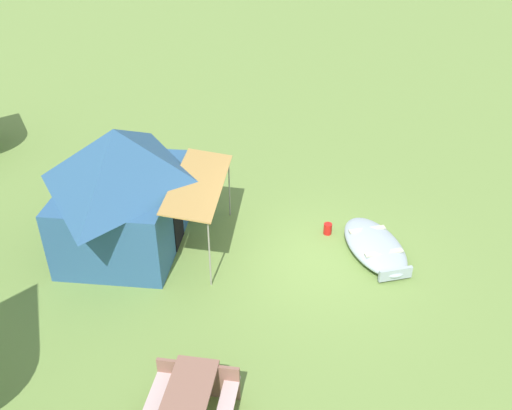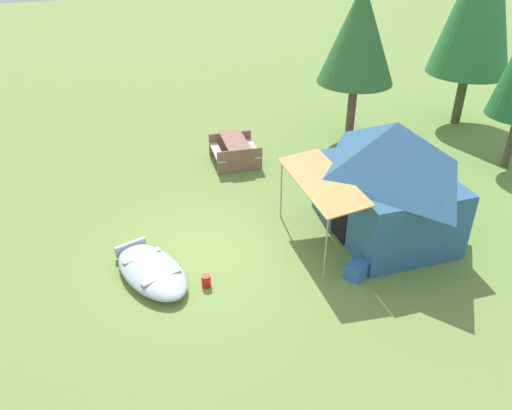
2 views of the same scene
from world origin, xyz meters
The scene contains 6 objects.
ground_plane centered at (0.00, 0.00, 0.00)m, with size 80.00×80.00×0.00m, color olive.
beached_rowboat centered at (0.34, -1.50, 0.19)m, with size 2.59×1.78×0.36m.
canvas_cabin_tent centered at (0.60, 4.32, 1.52)m, with size 3.77×3.89×2.93m.
picnic_table centered at (-4.52, 2.17, 0.48)m, with size 1.79×1.59×0.78m.
cooler_box centered at (1.98, 2.75, 0.18)m, with size 0.51×0.39×0.36m, color #3168B8.
fuel_can centered at (1.07, -0.47, 0.14)m, with size 0.20×0.20×0.28m, color red.
Camera 1 is at (-10.01, 0.90, 7.74)m, focal length 38.34 mm.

